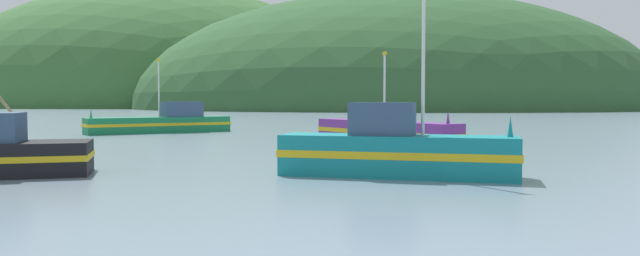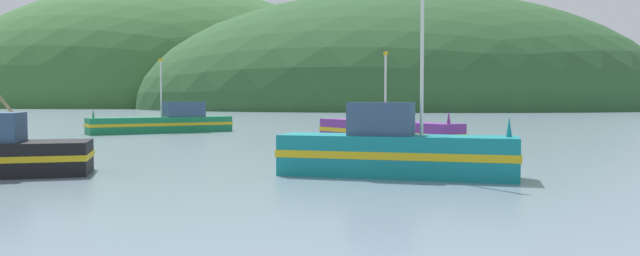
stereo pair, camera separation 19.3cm
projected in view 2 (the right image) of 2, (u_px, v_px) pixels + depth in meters
The scene contains 6 objects.
hill_far_right at pixel (164, 107), 254.05m from camera, with size 184.86×147.89×99.53m, color #386633.
hill_far_center at pixel (167, 107), 241.38m from camera, with size 133.79×107.03×40.14m, color #516B38.
hill_mid_right at pixel (394, 109), 192.27m from camera, with size 165.31×132.24×72.51m, color #2D562D.
fishing_boat_teal at pixel (394, 151), 20.83m from camera, with size 8.51×3.30×7.04m.
fishing_boat_purple at pixel (383, 131), 35.18m from camera, with size 8.54×10.01×5.53m.
fishing_boat_green at pixel (165, 122), 49.06m from camera, with size 10.65×8.97×6.08m.
Camera 2 is at (-1.39, -6.59, 2.68)m, focal length 33.33 mm.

